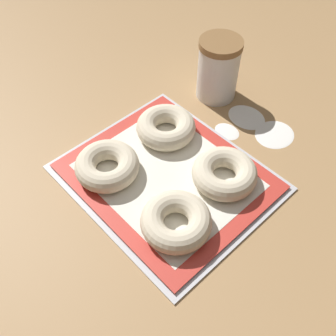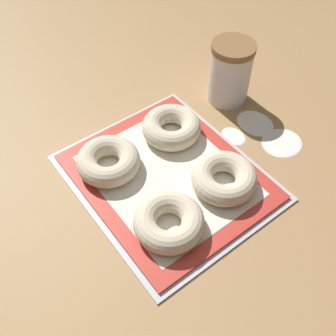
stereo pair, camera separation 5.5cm
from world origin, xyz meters
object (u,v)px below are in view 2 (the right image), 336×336
(flour_canister, at_px, (230,73))
(bagel_back_right, at_px, (224,178))
(baking_tray, at_px, (168,177))
(bagel_front_left, at_px, (108,161))
(bagel_front_right, at_px, (169,222))
(bagel_back_left, at_px, (171,127))

(flour_canister, bearing_deg, bagel_back_right, -44.30)
(baking_tray, xyz_separation_m, bagel_back_right, (0.09, 0.08, 0.03))
(bagel_front_left, relative_size, flour_canister, 0.87)
(bagel_front_right, bearing_deg, baking_tray, 143.53)
(baking_tray, bearing_deg, bagel_back_left, 139.07)
(bagel_front_right, xyz_separation_m, flour_canister, (-0.23, 0.36, 0.05))
(baking_tray, distance_m, bagel_back_right, 0.12)
(bagel_back_right, bearing_deg, flour_canister, 135.70)
(flour_canister, bearing_deg, bagel_front_left, -86.00)
(bagel_front_right, relative_size, flour_canister, 0.87)
(bagel_back_right, bearing_deg, bagel_back_left, 178.75)
(bagel_back_left, bearing_deg, bagel_back_right, -1.25)
(bagel_front_right, height_order, bagel_back_left, same)
(bagel_back_left, bearing_deg, bagel_front_right, -38.62)
(bagel_back_left, bearing_deg, flour_canister, 97.53)
(bagel_front_left, height_order, bagel_front_right, same)
(bagel_front_left, xyz_separation_m, bagel_back_right, (0.19, 0.17, 0.00))
(bagel_back_right, relative_size, flour_canister, 0.87)
(baking_tray, xyz_separation_m, bagel_front_right, (0.11, -0.08, 0.03))
(baking_tray, height_order, flour_canister, flour_canister)
(bagel_back_left, distance_m, bagel_back_right, 0.19)
(baking_tray, relative_size, flour_canister, 2.67)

